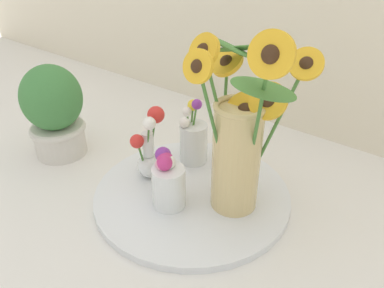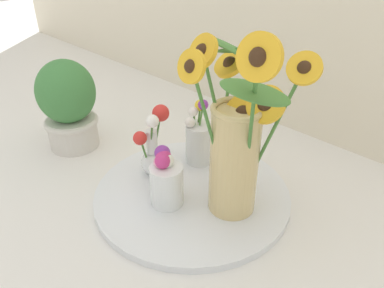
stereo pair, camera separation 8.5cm
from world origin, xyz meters
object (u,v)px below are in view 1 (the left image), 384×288
(vase_bulb_right, at_px, (149,150))
(vase_small_back, at_px, (193,139))
(potted_plant, at_px, (54,111))
(mason_jar_sunflowers, at_px, (238,141))
(vase_small_center, at_px, (168,180))
(serving_tray, at_px, (192,194))

(vase_bulb_right, bearing_deg, vase_small_back, 71.35)
(potted_plant, bearing_deg, vase_bulb_right, 10.94)
(mason_jar_sunflowers, relative_size, vase_bulb_right, 2.38)
(vase_bulb_right, xyz_separation_m, potted_plant, (-0.30, -0.06, 0.04))
(vase_small_center, bearing_deg, mason_jar_sunflowers, 38.03)
(serving_tray, xyz_separation_m, vase_small_center, (-0.01, -0.07, 0.08))
(mason_jar_sunflowers, distance_m, vase_bulb_right, 0.25)
(mason_jar_sunflowers, height_order, potted_plant, mason_jar_sunflowers)
(vase_small_center, xyz_separation_m, vase_small_back, (-0.07, 0.18, 0.00))
(vase_bulb_right, xyz_separation_m, vase_small_back, (0.04, 0.12, -0.01))
(potted_plant, bearing_deg, mason_jar_sunflowers, 10.19)
(vase_small_center, bearing_deg, potted_plant, -179.62)
(serving_tray, height_order, vase_small_center, vase_small_center)
(mason_jar_sunflowers, bearing_deg, potted_plant, -169.81)
(vase_small_center, height_order, vase_small_back, vase_small_back)
(vase_small_back, bearing_deg, serving_tray, -53.29)
(mason_jar_sunflowers, bearing_deg, serving_tray, -167.17)
(vase_small_center, relative_size, vase_small_back, 0.75)
(serving_tray, relative_size, mason_jar_sunflowers, 1.08)
(vase_small_back, bearing_deg, vase_small_center, -69.03)
(vase_small_back, bearing_deg, mason_jar_sunflowers, -24.89)
(serving_tray, bearing_deg, mason_jar_sunflowers, 12.83)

